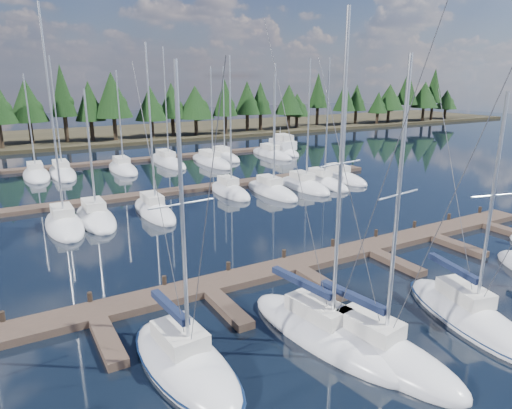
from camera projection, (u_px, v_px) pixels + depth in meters
ground at (213, 218)px, 38.67m from camera, size 260.00×260.00×0.00m
far_shore at (84, 136)px, 88.66m from camera, size 220.00×30.00×0.60m
main_dock at (299, 269)px, 28.06m from camera, size 44.00×6.13×0.90m
back_docks at (145, 175)px, 54.96m from camera, size 50.00×21.80×0.40m
front_sailboat_1 at (185, 362)px, 18.81m from camera, size 3.70×8.16×13.02m
front_sailboat_2 at (324, 332)px, 20.95m from camera, size 4.02×9.58×14.98m
front_sailboat_3 at (376, 350)px, 19.65m from camera, size 4.01×8.77×13.25m
front_sailboat_4 at (468, 316)px, 22.46m from camera, size 4.65×9.14×11.84m
back_sailboat_rows at (164, 180)px, 51.67m from camera, size 44.01×32.83×17.44m
motor_yacht_right at (283, 149)px, 71.64m from camera, size 4.55×9.99×4.82m
tree_line at (91, 102)px, 78.59m from camera, size 185.56×11.69×13.51m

